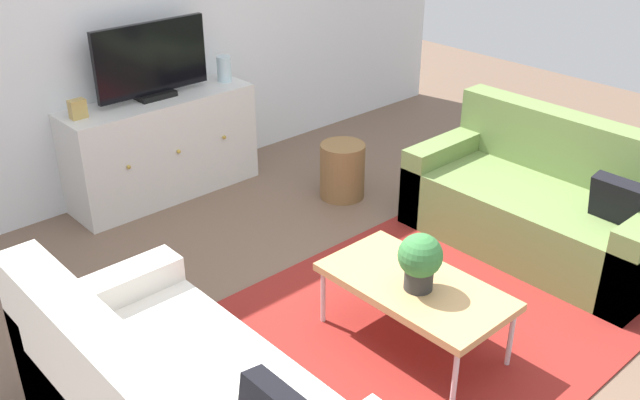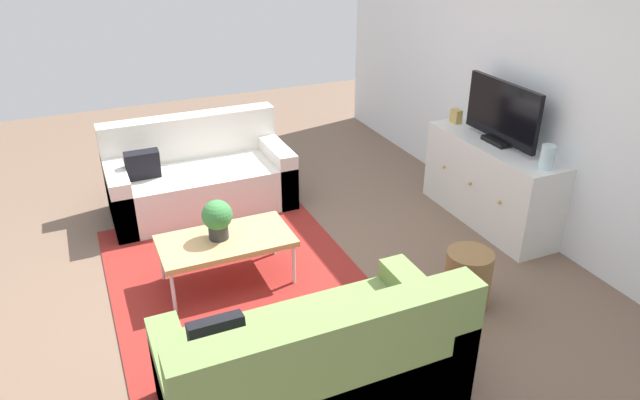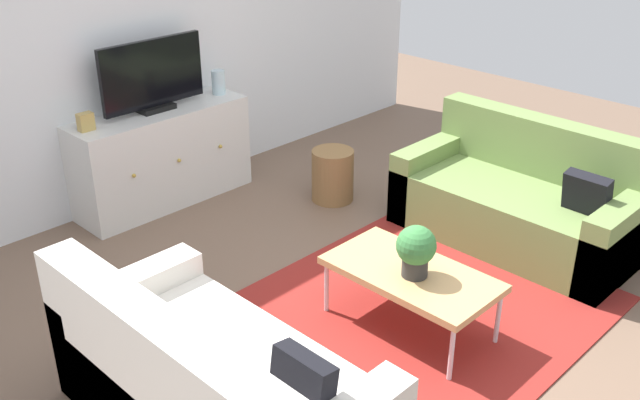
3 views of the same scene
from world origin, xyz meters
TOP-DOWN VIEW (x-y plane):
  - ground_plane at (0.00, 0.00)m, footprint 10.00×10.00m
  - wall_back at (0.00, 2.55)m, footprint 6.40×0.12m
  - area_rug at (0.00, -0.15)m, footprint 2.50×1.90m
  - couch_left_side at (-1.43, -0.10)m, footprint 0.84×1.69m
  - couch_right_side at (1.43, -0.10)m, footprint 0.84×1.69m
  - coffee_table at (-0.03, -0.22)m, footprint 0.54×1.00m
  - potted_plant at (-0.06, -0.26)m, footprint 0.23×0.23m
  - tv_console at (-0.04, 2.27)m, footprint 1.44×0.47m
  - flat_screen_tv at (-0.04, 2.29)m, footprint 0.88×0.16m
  - glass_vase at (0.56, 2.27)m, footprint 0.11×0.11m
  - mantel_clock at (-0.64, 2.27)m, footprint 0.11×0.07m
  - wicker_basket at (0.93, 1.32)m, footprint 0.34×0.34m

SIDE VIEW (x-z plane):
  - ground_plane at x=0.00m, z-range 0.00..0.00m
  - area_rug at x=0.00m, z-range 0.00..0.01m
  - wicker_basket at x=0.93m, z-range 0.00..0.43m
  - couch_left_side at x=-1.43m, z-range -0.14..0.71m
  - couch_right_side at x=1.43m, z-range -0.14..0.71m
  - coffee_table at x=-0.03m, z-range 0.17..0.56m
  - tv_console at x=-0.04m, z-range 0.00..0.77m
  - potted_plant at x=-0.06m, z-range 0.41..0.72m
  - mantel_clock at x=-0.64m, z-range 0.77..0.90m
  - glass_vase at x=0.56m, z-range 0.77..0.97m
  - flat_screen_tv at x=-0.04m, z-range 0.77..1.32m
  - wall_back at x=0.00m, z-range 0.00..2.70m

